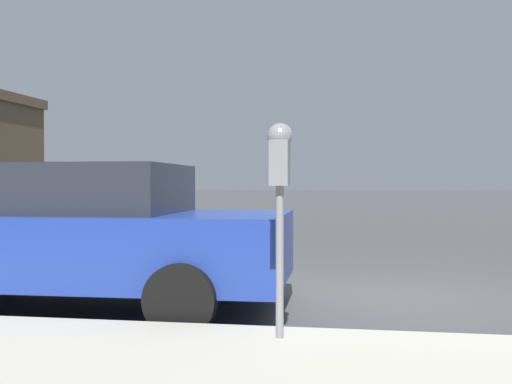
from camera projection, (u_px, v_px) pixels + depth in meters
ground_plane at (381, 299)px, 6.89m from camera, size 220.00×220.00×0.00m
parking_meter at (280, 174)px, 4.48m from camera, size 0.21×0.19×1.61m
car_blue at (75, 233)px, 6.30m from camera, size 2.17×4.40×1.53m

